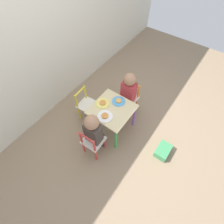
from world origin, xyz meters
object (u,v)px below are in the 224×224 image
at_px(chair_yellow, 87,105).
at_px(plate_right, 119,101).
at_px(storage_bin, 163,151).
at_px(child_left, 94,131).
at_px(plate_back, 103,103).
at_px(chair_orange, 129,98).
at_px(chair_red, 93,142).
at_px(plate_left, 105,116).
at_px(kids_table, 112,112).
at_px(child_right, 128,91).

relative_size(chair_yellow, plate_right, 2.94).
bearing_deg(storage_bin, child_left, 120.92).
xyz_separation_m(plate_right, plate_back, (-0.16, 0.16, 0.00)).
bearing_deg(plate_right, storage_bin, -94.87).
xyz_separation_m(chair_orange, storage_bin, (-0.37, -0.82, -0.21)).
bearing_deg(chair_orange, child_left, -89.27).
xyz_separation_m(chair_red, plate_left, (0.30, 0.01, 0.23)).
distance_m(kids_table, child_left, 0.40).
distance_m(kids_table, child_right, 0.41).
bearing_deg(plate_right, chair_yellow, 112.16).
distance_m(child_left, plate_back, 0.43).
xyz_separation_m(kids_table, storage_bin, (0.09, -0.82, -0.35)).
bearing_deg(storage_bin, child_right, 69.19).
bearing_deg(child_left, chair_red, 90.00).
distance_m(child_left, child_right, 0.79).
bearing_deg(plate_right, chair_orange, 0.44).
xyz_separation_m(plate_right, storage_bin, (-0.07, -0.82, -0.44)).
distance_m(chair_red, child_right, 0.88).
distance_m(kids_table, plate_right, 0.18).
height_order(child_right, plate_right, child_right).
xyz_separation_m(kids_table, chair_red, (-0.46, -0.01, -0.14)).
bearing_deg(child_left, chair_yellow, -39.91).
height_order(child_left, plate_back, child_left).
distance_m(chair_red, plate_left, 0.38).
height_order(child_right, plate_left, child_right).
distance_m(chair_orange, child_left, 0.88).
xyz_separation_m(child_right, plate_right, (-0.24, -0.00, 0.01)).
relative_size(chair_orange, child_left, 0.69).
bearing_deg(chair_orange, child_right, -90.00).
height_order(plate_right, plate_back, same).
xyz_separation_m(chair_red, child_right, (0.85, 0.02, 0.22)).
height_order(chair_orange, plate_back, chair_orange).
bearing_deg(plate_left, plate_right, -0.00).
relative_size(plate_right, plate_back, 0.97).
xyz_separation_m(chair_orange, child_left, (-0.85, -0.02, 0.21)).
distance_m(chair_red, storage_bin, 0.99).
height_order(chair_orange, child_left, child_left).
relative_size(chair_red, chair_yellow, 1.00).
height_order(chair_orange, plate_left, chair_orange).
distance_m(kids_table, chair_orange, 0.48).
xyz_separation_m(chair_yellow, storage_bin, (0.12, -1.27, -0.21)).
bearing_deg(chair_yellow, plate_right, -71.65).
xyz_separation_m(child_right, plate_back, (-0.40, 0.15, 0.01)).
xyz_separation_m(kids_table, chair_orange, (0.46, 0.00, -0.14)).
bearing_deg(child_right, chair_yellow, -136.97).
bearing_deg(storage_bin, chair_orange, 65.67).
height_order(chair_orange, storage_bin, chair_orange).
height_order(chair_yellow, child_left, child_left).
relative_size(kids_table, child_left, 0.69).
relative_size(chair_orange, plate_right, 2.94).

